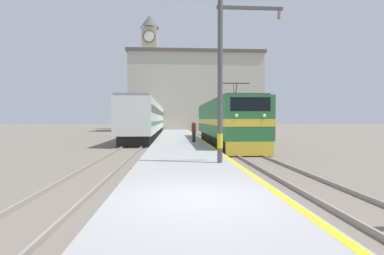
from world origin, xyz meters
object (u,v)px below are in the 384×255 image
Objects in this scene: passenger_train at (149,119)px; clock_tower at (150,69)px; locomotive_train at (225,122)px; catenary_mast at (224,73)px; person_on_platform at (194,131)px.

clock_tower is at bearing 93.90° from passenger_train.
locomotive_train is 0.64× the size of clock_tower.
clock_tower reaches higher than catenary_mast.
passenger_train is 19.70× the size of person_on_platform.
locomotive_train is 9.83× the size of person_on_platform.
catenary_mast is 0.27× the size of clock_tower.
locomotive_train is at bearing 29.47° from person_on_platform.
passenger_train is 4.66× the size of catenary_mast.
passenger_train is at bearing -86.10° from clock_tower.
person_on_platform is (4.68, -15.54, -0.94)m from passenger_train.
catenary_mast reaches higher than locomotive_train.
catenary_mast is at bearing -87.82° from person_on_platform.
passenger_train reaches higher than person_on_platform.
passenger_train is (-7.40, 14.01, 0.30)m from locomotive_train.
passenger_train is 32.96m from clock_tower.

